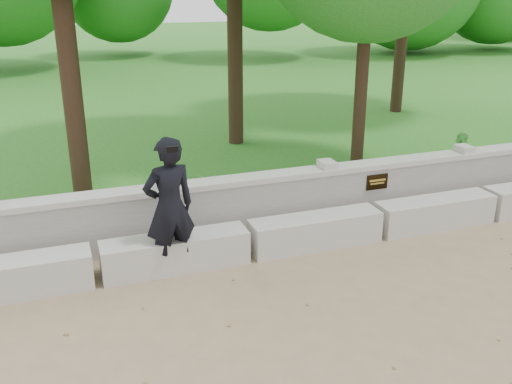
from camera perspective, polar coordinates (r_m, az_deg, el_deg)
ground at (r=7.27m, az=19.82°, el=-9.98°), size 80.00×80.00×0.00m
lawn at (r=19.49m, az=-7.02°, el=10.05°), size 40.00×22.00×0.25m
concrete_bench at (r=8.53m, az=12.06°, el=-2.90°), size 11.90×0.45×0.45m
parapet_wall at (r=9.00m, az=9.86°, el=0.13°), size 12.50×0.35×0.90m
man_main at (r=7.12m, az=-8.66°, el=-1.54°), size 0.73×0.66×1.80m
shrub_a at (r=8.79m, az=-5.26°, el=0.19°), size 0.29×0.33×0.53m
shrub_b at (r=11.82m, az=19.86°, el=4.29°), size 0.27×0.32×0.52m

